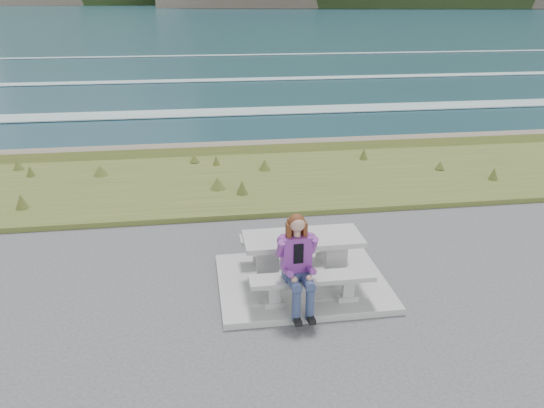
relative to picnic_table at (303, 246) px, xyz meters
name	(u,v)px	position (x,y,z in m)	size (l,w,h in m)	color
concrete_slab	(302,282)	(0.00, 0.00, -0.63)	(2.60, 2.10, 0.10)	#A4A59F
picnic_table	(303,246)	(0.00, 0.00, 0.00)	(1.80, 0.75, 0.75)	#A4A59F
bench_landward	(312,282)	(0.00, -0.70, -0.23)	(1.80, 0.35, 0.45)	#A4A59F
bench_seaward	(294,240)	(0.00, 0.70, -0.23)	(1.80, 0.35, 0.45)	#A4A59F
grass_verge	(261,182)	(0.00, 5.00, -0.68)	(160.00, 4.50, 0.22)	#3F5620
shore_drop	(249,150)	(0.00, 7.90, -0.68)	(160.00, 0.80, 2.20)	#645A4B
ocean	(219,102)	(0.00, 25.09, -2.42)	(1600.00, 1600.00, 0.09)	#1B404E
seated_woman	(299,278)	(-0.22, -0.83, -0.07)	(0.43, 0.72, 1.41)	navy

